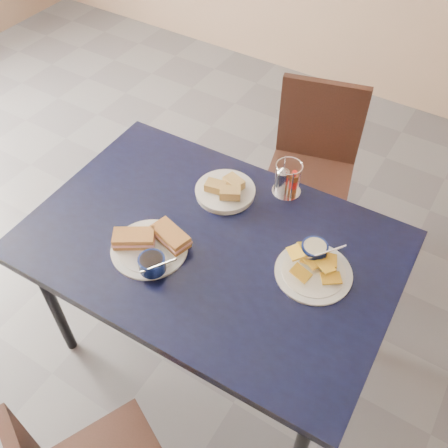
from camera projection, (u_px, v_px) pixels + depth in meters
The scene contains 7 objects.
ground at pixel (163, 360), 2.25m from camera, with size 6.00×6.00×0.00m, color #535257.
dining_table at pixel (211, 252), 1.78m from camera, with size 1.31×0.89×0.75m.
chair_far at pixel (317, 159), 2.43m from camera, with size 0.49×0.48×0.85m.
sandwich_plate at pixel (151, 246), 1.69m from camera, with size 0.30×0.27×0.12m.
plantain_plate at pixel (314, 263), 1.65m from camera, with size 0.26×0.26×0.12m.
bread_basket at pixel (226, 191), 1.88m from camera, with size 0.22×0.22×0.07m.
condiment_caddy at pixel (287, 180), 1.86m from camera, with size 0.11×0.11×0.14m.
Camera 1 is at (0.79, -0.74, 2.08)m, focal length 40.00 mm.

